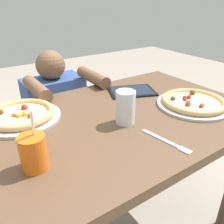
{
  "coord_description": "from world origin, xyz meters",
  "views": [
    {
      "loc": [
        -0.51,
        -0.73,
        1.21
      ],
      "look_at": [
        -0.02,
        -0.01,
        0.78
      ],
      "focal_mm": 37.45,
      "sensor_mm": 36.0,
      "label": 1
    }
  ],
  "objects_px": {
    "pizza_far": "(21,115)",
    "tablet": "(132,91)",
    "drink_cup_colored": "(33,152)",
    "pizza_near": "(193,102)",
    "fork": "(168,142)",
    "water_cup_clear": "(125,107)",
    "diner_seated": "(58,124)"
  },
  "relations": [
    {
      "from": "fork",
      "to": "tablet",
      "type": "xyz_separation_m",
      "value": [
        0.2,
        0.45,
        0.0
      ]
    },
    {
      "from": "pizza_far",
      "to": "fork",
      "type": "bearing_deg",
      "value": -51.17
    },
    {
      "from": "tablet",
      "to": "diner_seated",
      "type": "height_order",
      "value": "diner_seated"
    },
    {
      "from": "pizza_far",
      "to": "tablet",
      "type": "xyz_separation_m",
      "value": [
        0.58,
        -0.02,
        -0.01
      ]
    },
    {
      "from": "pizza_near",
      "to": "pizza_far",
      "type": "bearing_deg",
      "value": 155.69
    },
    {
      "from": "pizza_far",
      "to": "tablet",
      "type": "bearing_deg",
      "value": -1.74
    },
    {
      "from": "pizza_near",
      "to": "water_cup_clear",
      "type": "xyz_separation_m",
      "value": [
        -0.36,
        0.05,
        0.05
      ]
    },
    {
      "from": "water_cup_clear",
      "to": "fork",
      "type": "height_order",
      "value": "water_cup_clear"
    },
    {
      "from": "pizza_near",
      "to": "pizza_far",
      "type": "distance_m",
      "value": 0.77
    },
    {
      "from": "pizza_far",
      "to": "diner_seated",
      "type": "xyz_separation_m",
      "value": [
        0.31,
        0.45,
        -0.35
      ]
    },
    {
      "from": "pizza_far",
      "to": "drink_cup_colored",
      "type": "xyz_separation_m",
      "value": [
        -0.05,
        -0.34,
        0.04
      ]
    },
    {
      "from": "pizza_far",
      "to": "water_cup_clear",
      "type": "xyz_separation_m",
      "value": [
        0.34,
        -0.27,
        0.05
      ]
    },
    {
      "from": "pizza_near",
      "to": "fork",
      "type": "relative_size",
      "value": 1.65
    },
    {
      "from": "drink_cup_colored",
      "to": "tablet",
      "type": "bearing_deg",
      "value": 27.43
    },
    {
      "from": "drink_cup_colored",
      "to": "diner_seated",
      "type": "distance_m",
      "value": 0.95
    },
    {
      "from": "pizza_near",
      "to": "tablet",
      "type": "bearing_deg",
      "value": 112.95
    },
    {
      "from": "drink_cup_colored",
      "to": "pizza_near",
      "type": "bearing_deg",
      "value": 1.84
    },
    {
      "from": "water_cup_clear",
      "to": "tablet",
      "type": "height_order",
      "value": "water_cup_clear"
    },
    {
      "from": "pizza_near",
      "to": "fork",
      "type": "bearing_deg",
      "value": -154.94
    },
    {
      "from": "pizza_near",
      "to": "water_cup_clear",
      "type": "bearing_deg",
      "value": 172.05
    },
    {
      "from": "drink_cup_colored",
      "to": "water_cup_clear",
      "type": "relative_size",
      "value": 1.42
    },
    {
      "from": "fork",
      "to": "drink_cup_colored",
      "type": "bearing_deg",
      "value": 163.33
    },
    {
      "from": "pizza_far",
      "to": "pizza_near",
      "type": "bearing_deg",
      "value": -24.31
    },
    {
      "from": "water_cup_clear",
      "to": "fork",
      "type": "relative_size",
      "value": 0.67
    },
    {
      "from": "pizza_far",
      "to": "diner_seated",
      "type": "bearing_deg",
      "value": 55.36
    },
    {
      "from": "water_cup_clear",
      "to": "pizza_far",
      "type": "bearing_deg",
      "value": 142.01
    },
    {
      "from": "water_cup_clear",
      "to": "diner_seated",
      "type": "distance_m",
      "value": 0.82
    },
    {
      "from": "pizza_near",
      "to": "drink_cup_colored",
      "type": "bearing_deg",
      "value": -178.16
    },
    {
      "from": "drink_cup_colored",
      "to": "fork",
      "type": "height_order",
      "value": "drink_cup_colored"
    },
    {
      "from": "fork",
      "to": "tablet",
      "type": "distance_m",
      "value": 0.49
    },
    {
      "from": "tablet",
      "to": "diner_seated",
      "type": "bearing_deg",
      "value": 119.52
    },
    {
      "from": "drink_cup_colored",
      "to": "fork",
      "type": "distance_m",
      "value": 0.45
    }
  ]
}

